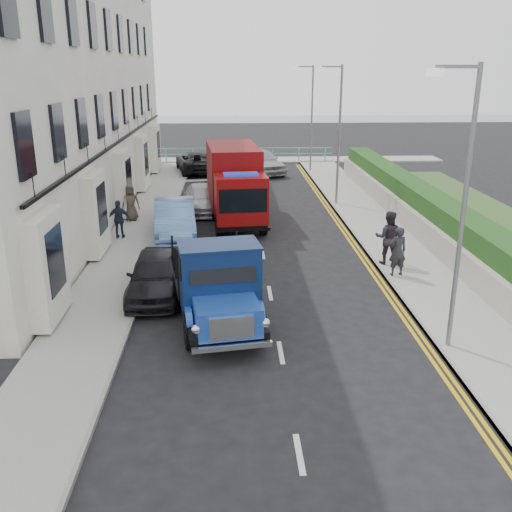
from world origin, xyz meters
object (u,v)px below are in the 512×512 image
object	(u,v)px
parked_car_front	(156,274)
bedford_lorry	(219,291)
lamp_mid	(337,128)
lamp_near	(460,197)
lamp_far	(310,112)
pedestrian_east_near	(398,251)
red_lorry	(235,182)

from	to	relation	value
parked_car_front	bedford_lorry	bearing A→B (deg)	-53.06
lamp_mid	parked_car_front	xyz separation A→B (m)	(-7.78, -12.00, -3.30)
lamp_near	parked_car_front	xyz separation A→B (m)	(-7.78, 4.00, -3.30)
lamp_near	lamp_far	world-z (taller)	same
lamp_far	bedford_lorry	bearing A→B (deg)	-103.13
pedestrian_east_near	lamp_mid	bearing A→B (deg)	-98.06
red_lorry	lamp_near	bearing A→B (deg)	-73.67
lamp_near	red_lorry	size ratio (longest dim) A/B	1.05
lamp_mid	lamp_near	bearing A→B (deg)	-90.00
lamp_mid	parked_car_front	world-z (taller)	lamp_mid
lamp_far	lamp_near	bearing A→B (deg)	-90.00
lamp_near	pedestrian_east_near	bearing A→B (deg)	87.53
lamp_far	red_lorry	size ratio (longest dim) A/B	1.05
lamp_near	pedestrian_east_near	distance (m)	5.98
lamp_near	lamp_mid	distance (m)	16.00
lamp_mid	pedestrian_east_near	bearing A→B (deg)	-88.82
lamp_mid	parked_car_front	distance (m)	14.68
lamp_near	lamp_mid	xyz separation A→B (m)	(0.00, 16.00, 0.00)
lamp_far	bedford_lorry	world-z (taller)	lamp_far
bedford_lorry	red_lorry	xyz separation A→B (m)	(0.55, 11.83, 0.67)
red_lorry	parked_car_front	world-z (taller)	red_lorry
pedestrian_east_near	red_lorry	bearing A→B (deg)	-65.35
lamp_mid	red_lorry	xyz separation A→B (m)	(-5.19, -2.78, -2.18)
lamp_mid	bedford_lorry	bearing A→B (deg)	-111.45
bedford_lorry	red_lorry	size ratio (longest dim) A/B	0.82
pedestrian_east_near	bedford_lorry	bearing A→B (deg)	23.05
lamp_mid	red_lorry	world-z (taller)	lamp_mid
lamp_mid	pedestrian_east_near	distance (m)	11.26
lamp_mid	pedestrian_east_near	xyz separation A→B (m)	(0.22, -10.84, -3.02)
lamp_mid	lamp_far	size ratio (longest dim) A/B	1.00
lamp_mid	red_lorry	distance (m)	6.28
red_lorry	parked_car_front	bearing A→B (deg)	-110.78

